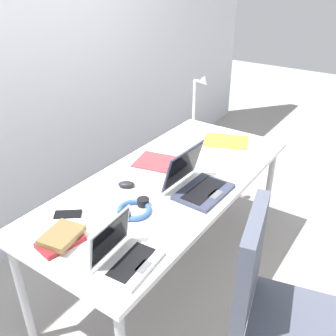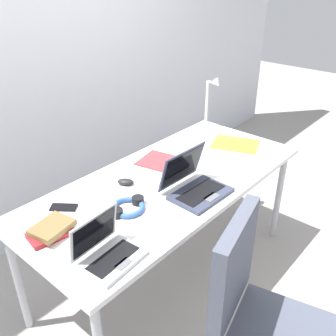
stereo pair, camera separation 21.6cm
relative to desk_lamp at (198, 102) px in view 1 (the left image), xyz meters
The scene contains 13 objects.
ground_plane 1.26m from the desk_lamp, 160.97° to the right, with size 12.00×12.00×0.00m, color gray.
wall_back 1.21m from the desk_lamp, 134.21° to the left, with size 6.00×0.13×2.60m.
desk 0.88m from the desk_lamp, 160.97° to the right, with size 1.80×0.80×0.74m.
desk_lamp is the anchor object (origin of this frame).
laptop_front_left 1.57m from the desk_lamp, 160.66° to the right, with size 0.28×0.23×0.20m.
laptop_mid_desk 0.95m from the desk_lamp, 149.43° to the right, with size 0.33×0.30×0.24m.
computer_mouse 1.02m from the desk_lamp, behind, with size 0.06×0.10×0.03m, color black.
cell_phone 1.38m from the desk_lamp, behind, with size 0.06×0.14×0.01m, color black.
headphones 1.22m from the desk_lamp, 164.79° to the right, with size 0.21×0.18×0.04m.
book_stack 1.56m from the desk_lamp, behind, with size 0.23×0.17×0.05m.
paper_folder_back_right 0.69m from the desk_lamp, 169.79° to the right, with size 0.23×0.31×0.01m, color red.
paper_folder_mid_desk 0.39m from the desk_lamp, 111.95° to the right, with size 0.23×0.31×0.01m, color gold.
office_chair 1.66m from the desk_lamp, 135.02° to the right, with size 0.54×0.59×0.97m.
Camera 1 is at (-1.56, -1.07, 1.86)m, focal length 40.32 mm.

